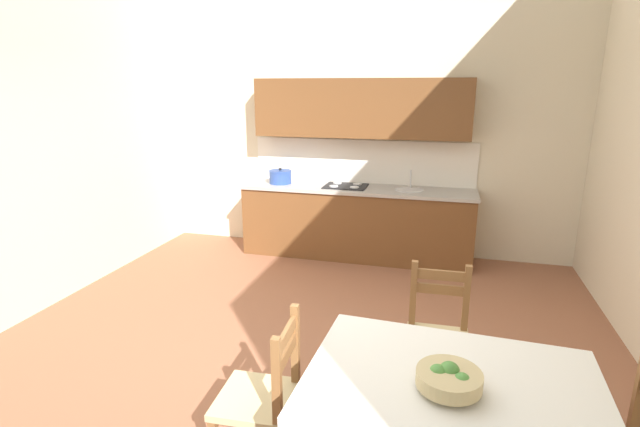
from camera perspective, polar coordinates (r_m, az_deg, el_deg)
ground_plane at (r=3.74m, az=-4.59°, el=-19.99°), size 5.86×6.71×0.10m
wall_back at (r=6.08m, az=5.18°, el=14.58°), size 5.86×0.12×4.10m
kitchen_cabinetry at (r=5.88m, az=4.51°, el=2.86°), size 2.88×0.63×2.20m
dining_table at (r=2.52m, az=15.54°, el=-21.28°), size 1.43×1.04×0.75m
dining_chair_tv_side at (r=2.80m, az=-6.89°, el=-21.34°), size 0.44×0.44×0.93m
dining_chair_kitchen_side at (r=3.42m, az=14.03°, el=-14.36°), size 0.43×0.43×0.93m
fruit_bowl at (r=2.35m, az=15.37°, el=-18.74°), size 0.30×0.30×0.12m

